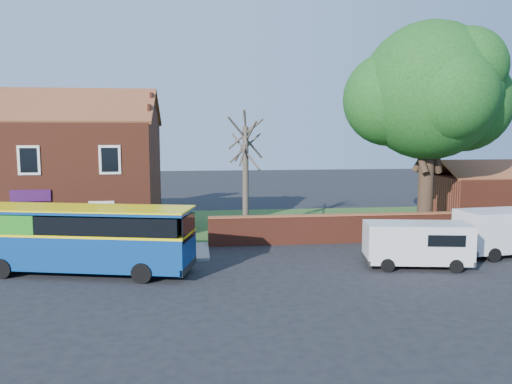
{
  "coord_description": "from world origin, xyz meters",
  "views": [
    {
      "loc": [
        1.42,
        -18.98,
        6.01
      ],
      "look_at": [
        4.31,
        5.0,
        3.11
      ],
      "focal_mm": 35.0,
      "sensor_mm": 36.0,
      "label": 1
    }
  ],
  "objects": [
    {
      "name": "shop_building",
      "position": [
        -7.02,
        11.5,
        3.41
      ],
      "size": [
        12.3,
        8.13,
        10.5
      ],
      "color": "maroon",
      "rests_on": "ground"
    },
    {
      "name": "pavement",
      "position": [
        -7.0,
        5.75,
        0.06
      ],
      "size": [
        18.0,
        3.5,
        0.12
      ],
      "primitive_type": "cube",
      "color": "gray",
      "rests_on": "ground"
    },
    {
      "name": "grass_strip",
      "position": [
        13.0,
        13.0,
        0.02
      ],
      "size": [
        26.0,
        12.0,
        0.04
      ],
      "primitive_type": "cube",
      "color": "#426B28",
      "rests_on": "ground"
    },
    {
      "name": "outbuilding",
      "position": [
        22.0,
        13.0,
        1.61
      ],
      "size": [
        8.2,
        5.06,
        4.17
      ],
      "color": "maroon",
      "rests_on": "ground"
    },
    {
      "name": "bare_tree",
      "position": [
        4.35,
        10.59,
        3.56
      ],
      "size": [
        2.6,
        3.1,
        6.94
      ],
      "color": "#4C4238",
      "rests_on": "ground"
    },
    {
      "name": "van_near",
      "position": [
        11.17,
        1.79,
        1.12
      ],
      "size": [
        4.8,
        2.56,
        2.0
      ],
      "rotation": [
        0.0,
        0.0,
        -0.17
      ],
      "color": "silver",
      "rests_on": "ground"
    },
    {
      "name": "kerb",
      "position": [
        -7.0,
        4.0,
        0.07
      ],
      "size": [
        18.0,
        0.15,
        0.14
      ],
      "primitive_type": "cube",
      "color": "slate",
      "rests_on": "ground"
    },
    {
      "name": "large_tree",
      "position": [
        15.27,
        9.69,
        8.16
      ],
      "size": [
        10.22,
        8.09,
        12.47
      ],
      "color": "black",
      "rests_on": "ground"
    },
    {
      "name": "boundary_wall",
      "position": [
        13.0,
        7.0,
        0.81
      ],
      "size": [
        22.0,
        0.38,
        1.6
      ],
      "color": "maroon",
      "rests_on": "ground"
    },
    {
      "name": "ground",
      "position": [
        0.0,
        0.0,
        0.0
      ],
      "size": [
        120.0,
        120.0,
        0.0
      ],
      "primitive_type": "plane",
      "color": "black",
      "rests_on": "ground"
    },
    {
      "name": "bus",
      "position": [
        -3.74,
        2.65,
        1.63
      ],
      "size": [
        9.67,
        4.48,
        2.86
      ],
      "rotation": [
        0.0,
        0.0,
        -0.23
      ],
      "color": "navy",
      "rests_on": "ground"
    },
    {
      "name": "van_far",
      "position": [
        16.67,
        3.35,
        1.26
      ],
      "size": [
        5.32,
        2.59,
        2.26
      ],
      "rotation": [
        0.0,
        0.0,
        0.11
      ],
      "color": "silver",
      "rests_on": "ground"
    }
  ]
}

